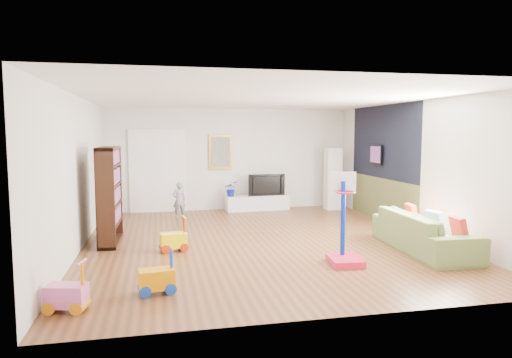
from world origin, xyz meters
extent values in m
cube|color=brown|center=(0.00, 0.00, 0.00)|extent=(6.50, 7.50, 0.00)
cube|color=white|center=(0.00, 0.00, 2.70)|extent=(6.50, 7.50, 0.00)
cube|color=silver|center=(0.00, 3.75, 1.35)|extent=(6.50, 0.00, 2.70)
cube|color=silver|center=(0.00, -3.75, 1.35)|extent=(6.50, 0.00, 2.70)
cube|color=silver|center=(-3.25, 0.00, 1.35)|extent=(0.00, 7.50, 2.70)
cube|color=silver|center=(3.25, 0.00, 1.35)|extent=(0.00, 7.50, 2.70)
cube|color=black|center=(3.23, 1.40, 1.85)|extent=(0.01, 3.20, 1.70)
cube|color=brown|center=(3.23, 1.40, 0.50)|extent=(0.01, 3.20, 1.00)
cube|color=white|center=(-1.90, 3.71, 1.05)|extent=(1.45, 0.06, 2.10)
cube|color=gold|center=(-0.25, 3.71, 1.55)|extent=(0.62, 0.06, 0.92)
cube|color=#7F3F8C|center=(3.17, 1.60, 1.55)|extent=(0.04, 0.56, 0.46)
cube|color=silver|center=(0.69, 3.43, 0.20)|extent=(1.72, 0.54, 0.40)
cube|color=silver|center=(2.71, 3.16, 0.83)|extent=(0.41, 0.41, 1.66)
cube|color=black|center=(-2.78, 0.42, 0.90)|extent=(0.36, 1.24, 1.80)
imported|color=olive|center=(2.63, -1.32, 0.34)|extent=(1.01, 2.35, 0.67)
cube|color=red|center=(0.96, -1.81, 0.72)|extent=(0.56, 0.66, 1.45)
cube|color=#F9E800|center=(-1.65, -0.44, 0.30)|extent=(0.49, 0.35, 0.60)
cube|color=#FB9700|center=(-1.93, -2.54, 0.30)|extent=(0.48, 0.33, 0.59)
cube|color=#D959AA|center=(-2.95, -2.92, 0.30)|extent=(0.50, 0.37, 0.59)
imported|color=gray|center=(-1.41, 2.69, 0.44)|extent=(0.35, 0.25, 0.88)
imported|color=black|center=(0.91, 3.42, 0.68)|extent=(1.01, 0.21, 0.58)
imported|color=navy|center=(-0.02, 3.43, 0.60)|extent=(0.39, 0.34, 0.40)
cube|color=red|center=(2.82, -2.00, 0.53)|extent=(0.14, 0.38, 0.37)
cube|color=silver|center=(2.82, -1.35, 0.53)|extent=(0.14, 0.36, 0.35)
cube|color=red|center=(2.81, -0.62, 0.53)|extent=(0.15, 0.37, 0.36)
camera|label=1|loc=(-1.88, -8.36, 2.05)|focal=32.00mm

